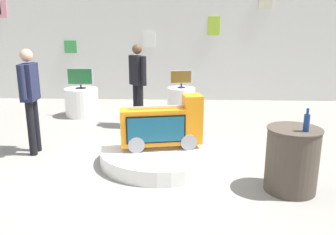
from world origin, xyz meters
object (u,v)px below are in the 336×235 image
object	(u,v)px
novelty_firetruck_tv	(163,127)
bottle_on_side_table	(307,122)
display_pedestal_center_rear	(181,101)
main_display_pedestal	(161,154)
side_table_round	(292,159)
shopper_browsing_rear	(138,79)
tv_on_left_rear	(80,78)
display_pedestal_left_rear	(82,102)
tv_on_center_rear	(181,78)
shopper_browsing_near_truck	(30,94)

from	to	relation	value
novelty_firetruck_tv	bottle_on_side_table	bearing A→B (deg)	-30.47
display_pedestal_center_rear	bottle_on_side_table	xyz separation A→B (m)	(1.51, -4.02, 0.62)
main_display_pedestal	side_table_round	distance (m)	1.97
novelty_firetruck_tv	shopper_browsing_rear	xyz separation A→B (m)	(-0.62, 1.94, 0.44)
tv_on_left_rear	bottle_on_side_table	bearing A→B (deg)	-44.90
main_display_pedestal	display_pedestal_center_rear	xyz separation A→B (m)	(0.29, 2.97, 0.22)
novelty_firetruck_tv	side_table_round	distance (m)	1.93
display_pedestal_left_rear	side_table_round	bearing A→B (deg)	-44.61
tv_on_center_rear	shopper_browsing_rear	size ratio (longest dim) A/B	0.30
novelty_firetruck_tv	tv_on_left_rear	xyz separation A→B (m)	(-2.07, 2.79, 0.35)
novelty_firetruck_tv	shopper_browsing_near_truck	bearing A→B (deg)	172.25
tv_on_left_rear	shopper_browsing_rear	world-z (taller)	shopper_browsing_rear
tv_on_left_rear	display_pedestal_center_rear	distance (m)	2.42
display_pedestal_center_rear	main_display_pedestal	bearing A→B (deg)	-95.65
display_pedestal_left_rear	display_pedestal_center_rear	xyz separation A→B (m)	(2.34, 0.17, 0.00)
display_pedestal_left_rear	side_table_round	world-z (taller)	side_table_round
display_pedestal_center_rear	shopper_browsing_near_truck	size ratio (longest dim) A/B	0.38
display_pedestal_left_rear	shopper_browsing_near_truck	world-z (taller)	shopper_browsing_near_truck
main_display_pedestal	novelty_firetruck_tv	size ratio (longest dim) A/B	1.48
display_pedestal_left_rear	tv_on_center_rear	world-z (taller)	tv_on_center_rear
display_pedestal_left_rear	tv_on_left_rear	xyz separation A→B (m)	(-0.00, -0.00, 0.58)
tv_on_left_rear	side_table_round	size ratio (longest dim) A/B	0.72
side_table_round	shopper_browsing_rear	world-z (taller)	shopper_browsing_rear
display_pedestal_left_rear	tv_on_left_rear	bearing A→B (deg)	-92.37
main_display_pedestal	bottle_on_side_table	world-z (taller)	bottle_on_side_table
main_display_pedestal	novelty_firetruck_tv	world-z (taller)	novelty_firetruck_tv
tv_on_left_rear	side_table_round	xyz separation A→B (m)	(3.77, -3.71, -0.48)
main_display_pedestal	side_table_round	size ratio (longest dim) A/B	2.27
main_display_pedestal	bottle_on_side_table	bearing A→B (deg)	-30.16
display_pedestal_left_rear	tv_on_center_rear	bearing A→B (deg)	4.13
tv_on_center_rear	tv_on_left_rear	bearing A→B (deg)	-175.76
tv_on_left_rear	novelty_firetruck_tv	bearing A→B (deg)	-53.41
main_display_pedestal	side_table_round	world-z (taller)	side_table_round
main_display_pedestal	novelty_firetruck_tv	bearing A→B (deg)	-4.16
novelty_firetruck_tv	display_pedestal_left_rear	bearing A→B (deg)	126.54
main_display_pedestal	tv_on_left_rear	bearing A→B (deg)	126.27
bottle_on_side_table	tv_on_left_rear	bearing A→B (deg)	135.10
main_display_pedestal	side_table_round	xyz separation A→B (m)	(1.72, -0.92, 0.31)
display_pedestal_center_rear	shopper_browsing_rear	world-z (taller)	shopper_browsing_rear
side_table_round	novelty_firetruck_tv	bearing A→B (deg)	151.53
main_display_pedestal	bottle_on_side_table	distance (m)	2.25
side_table_round	shopper_browsing_near_truck	bearing A→B (deg)	162.52
display_pedestal_left_rear	shopper_browsing_near_truck	distance (m)	2.60
shopper_browsing_near_truck	side_table_round	bearing A→B (deg)	-17.48
bottle_on_side_table	main_display_pedestal	bearing A→B (deg)	149.84
main_display_pedestal	shopper_browsing_rear	bearing A→B (deg)	107.16
side_table_round	display_pedestal_left_rear	bearing A→B (deg)	135.39
side_table_round	shopper_browsing_rear	xyz separation A→B (m)	(-2.32, 2.86, 0.58)
novelty_firetruck_tv	tv_on_left_rear	world-z (taller)	tv_on_left_rear
tv_on_left_rear	shopper_browsing_near_truck	world-z (taller)	shopper_browsing_near_truck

